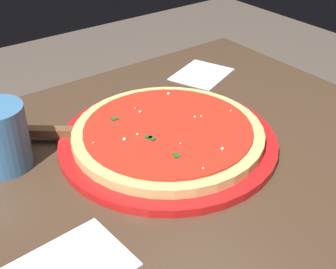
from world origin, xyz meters
TOP-DOWN VIEW (x-y plane):
  - restaurant_table at (0.00, 0.00)m, footprint 0.86×0.68m
  - serving_plate at (0.01, 0.02)m, footprint 0.37×0.37m
  - pizza at (0.01, 0.02)m, footprint 0.32×0.32m
  - pizza_server at (-0.12, 0.13)m, footprint 0.20×0.17m
  - cup_tall_drink at (-0.23, 0.13)m, footprint 0.09×0.09m
  - napkin_folded_right at (-0.25, -0.12)m, footprint 0.15×0.12m
  - napkin_loose_left at (0.24, 0.20)m, footprint 0.15×0.14m

SIDE VIEW (x-z plane):
  - restaurant_table at x=0.00m, z-range 0.20..0.92m
  - napkin_folded_right at x=-0.25m, z-range 0.72..0.72m
  - napkin_loose_left at x=0.24m, z-range 0.72..0.72m
  - serving_plate at x=0.01m, z-range 0.72..0.74m
  - pizza_server at x=-0.12m, z-range 0.73..0.75m
  - pizza at x=0.01m, z-range 0.73..0.76m
  - cup_tall_drink at x=-0.23m, z-range 0.72..0.83m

